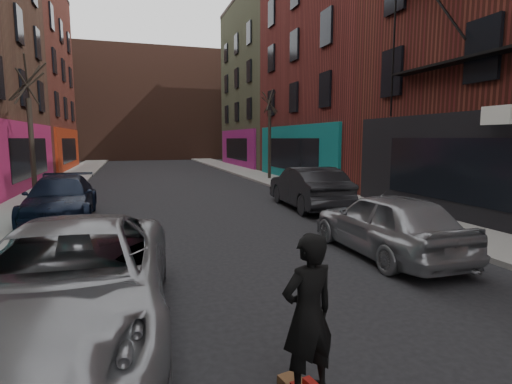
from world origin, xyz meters
TOP-DOWN VIEW (x-y plane):
  - sidewalk_left at (-6.25, 30.00)m, footprint 2.50×84.00m
  - sidewalk_right at (6.25, 30.00)m, footprint 2.50×84.00m
  - buildings_right at (13.50, 16.00)m, footprint 12.00×56.00m
  - building_far at (0.00, 56.00)m, footprint 40.00×10.00m
  - tree_left_far at (-6.20, 18.00)m, footprint 2.00×2.00m
  - tree_right_far at (6.20, 24.00)m, footprint 2.00×2.00m
  - parked_left_far at (-3.20, 5.23)m, footprint 2.93×5.74m
  - parked_left_end at (-4.60, 13.85)m, footprint 2.13×5.02m
  - parked_right_far at (3.20, 7.27)m, footprint 1.78×4.40m
  - parked_right_end at (4.14, 13.58)m, footprint 1.98×4.98m
  - skateboarder at (-0.71, 3.05)m, footprint 0.68×0.51m

SIDE VIEW (x-z plane):
  - sidewalk_left at x=-6.25m, z-range 0.00..0.13m
  - sidewalk_right at x=6.25m, z-range 0.00..0.13m
  - parked_left_end at x=-4.60m, z-range 0.00..1.44m
  - parked_right_far at x=3.20m, z-range 0.00..1.50m
  - parked_left_far at x=-3.20m, z-range 0.00..1.55m
  - parked_right_end at x=4.14m, z-range 0.00..1.61m
  - skateboarder at x=-0.71m, z-range 0.10..1.77m
  - tree_left_far at x=-6.20m, z-range 0.13..6.63m
  - tree_right_far at x=6.20m, z-range 0.13..6.93m
  - building_far at x=0.00m, z-range 0.00..14.00m
  - buildings_right at x=13.50m, z-range 0.00..16.00m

